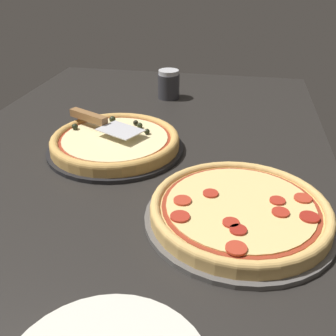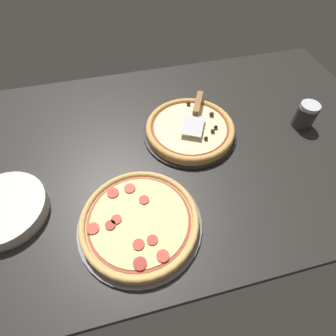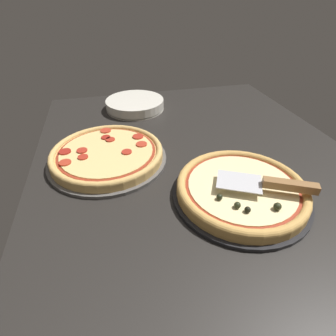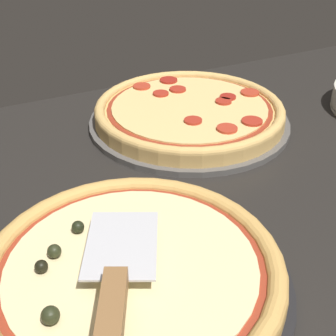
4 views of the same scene
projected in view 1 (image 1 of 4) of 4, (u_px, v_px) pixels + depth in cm
name	position (u px, v px, depth cm)	size (l,w,h in cm)	color
ground_plane	(131.00, 163.00, 97.12)	(155.26, 98.51, 3.60)	black
pizza_pan_front	(116.00, 148.00, 99.34)	(34.18, 34.18, 1.00)	black
pizza_front	(115.00, 140.00, 98.30)	(32.13, 32.13, 4.29)	tan
pizza_pan_back	(239.00, 218.00, 73.28)	(35.33, 35.33, 1.00)	#565451
pizza_back	(240.00, 209.00, 72.22)	(33.21, 33.21, 3.07)	#DBAD60
serving_spatula	(96.00, 120.00, 101.35)	(14.39, 22.38, 2.00)	silver
parmesan_shaker	(169.00, 84.00, 133.02)	(7.39, 7.39, 9.55)	#333338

